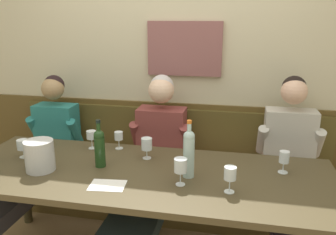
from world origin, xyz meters
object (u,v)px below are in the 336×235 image
at_px(wine_glass_mid_right, 91,136).
at_px(wine_glass_near_bucket, 147,145).
at_px(person_left_seat, 34,162).
at_px(wine_glass_center_front, 34,146).
at_px(wine_bottle_amber_mid, 189,152).
at_px(wine_glass_left_end, 284,158).
at_px(wall_bench, 167,185).
at_px(dining_table, 143,182).
at_px(wine_glass_by_bottle, 23,145).
at_px(wine_glass_center_rear, 230,174).
at_px(wine_bottle_clear_water, 100,147).
at_px(wine_glass_mid_left, 181,167).
at_px(wine_glass_right_end, 119,137).
at_px(person_right_seat, 294,183).
at_px(ice_bucket, 40,156).
at_px(person_center_left_seat, 151,169).

bearing_deg(wine_glass_mid_right, wine_glass_near_bucket, -12.55).
bearing_deg(person_left_seat, wine_glass_center_front, -53.41).
bearing_deg(wine_bottle_amber_mid, wine_glass_mid_right, 157.37).
height_order(person_left_seat, wine_glass_left_end, person_left_seat).
relative_size(wall_bench, person_left_seat, 2.03).
bearing_deg(wine_bottle_amber_mid, dining_table, 178.06).
distance_m(wine_glass_near_bucket, wine_glass_center_front, 0.77).
distance_m(dining_table, wine_glass_by_bottle, 0.91).
height_order(wine_bottle_amber_mid, wine_glass_center_rear, wine_bottle_amber_mid).
distance_m(wine_bottle_clear_water, wine_glass_near_bucket, 0.33).
bearing_deg(wine_glass_near_bucket, wine_glass_mid_left, -49.21).
bearing_deg(wine_glass_right_end, person_right_seat, -0.91).
bearing_deg(wine_glass_center_front, wall_bench, 42.82).
xyz_separation_m(dining_table, person_right_seat, (0.99, 0.33, -0.07)).
height_order(wine_glass_mid_left, wine_glass_left_end, wine_glass_mid_left).
bearing_deg(wine_bottle_amber_mid, person_left_seat, 165.53).
xyz_separation_m(dining_table, wine_glass_right_end, (-0.28, 0.35, 0.17)).
bearing_deg(wine_glass_by_bottle, wine_glass_center_rear, -8.71).
bearing_deg(wine_glass_by_bottle, wine_glass_mid_right, 32.35).
relative_size(wine_bottle_clear_water, wine_glass_by_bottle, 2.48).
height_order(person_left_seat, wine_glass_by_bottle, person_left_seat).
bearing_deg(person_left_seat, wine_bottle_amber_mid, -14.47).
distance_m(dining_table, wine_glass_center_rear, 0.61).
xyz_separation_m(ice_bucket, wine_glass_right_end, (0.37, 0.47, -0.00)).
distance_m(person_left_seat, wine_glass_by_bottle, 0.39).
bearing_deg(wine_glass_left_end, person_left_seat, 175.21).
bearing_deg(wall_bench, wine_glass_right_end, -125.88).
distance_m(person_left_seat, wine_glass_mid_right, 0.58).
bearing_deg(wine_bottle_amber_mid, wine_glass_by_bottle, 176.65).
relative_size(person_center_left_seat, wine_glass_mid_right, 9.81).
bearing_deg(wine_glass_by_bottle, wine_glass_right_end, 25.87).
bearing_deg(wine_glass_left_end, dining_table, -169.22).
bearing_deg(wine_glass_right_end, person_left_seat, -177.80).
xyz_separation_m(wall_bench, wine_glass_by_bottle, (-0.89, -0.69, 0.57)).
bearing_deg(wine_bottle_clear_water, wine_glass_by_bottle, 176.55).
height_order(wall_bench, wine_glass_center_front, wall_bench).
height_order(person_right_seat, wine_glass_center_rear, person_right_seat).
bearing_deg(wine_glass_center_rear, person_right_seat, 49.00).
height_order(wine_glass_right_end, wine_glass_by_bottle, wine_glass_right_end).
height_order(person_left_seat, person_right_seat, person_right_seat).
bearing_deg(wine_glass_left_end, wine_glass_right_end, 170.96).
height_order(person_center_left_seat, person_right_seat, person_right_seat).
height_order(dining_table, wine_glass_left_end, wine_glass_left_end).
height_order(wall_bench, wine_glass_mid_left, wall_bench).
relative_size(dining_table, wine_glass_center_rear, 15.86).
distance_m(person_center_left_seat, wine_glass_center_rear, 0.82).
bearing_deg(person_left_seat, person_center_left_seat, 1.35).
relative_size(wine_bottle_amber_mid, wine_glass_near_bucket, 2.45).
height_order(person_left_seat, ice_bucket, person_left_seat).
xyz_separation_m(dining_table, person_center_left_seat, (-0.04, 0.35, -0.07)).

